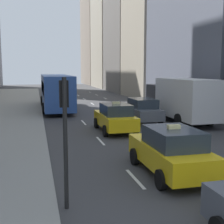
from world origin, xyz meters
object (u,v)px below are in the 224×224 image
sedan_silver_behind (142,110)px  city_bus (56,91)px  taxi_lead (171,151)px  traffic_light_pole (65,122)px  taxi_second (115,117)px  box_truck (180,98)px

sedan_silver_behind → city_bus: city_bus is taller
taxi_lead → traffic_light_pole: (-3.95, -1.84, 1.53)m
taxi_second → city_bus: size_ratio=0.38×
taxi_lead → city_bus: size_ratio=0.38×
taxi_second → box_truck: box_truck is taller
taxi_lead → sedan_silver_behind: 11.60m
taxi_lead → taxi_second: size_ratio=1.00×
city_bus → box_truck: bearing=-48.0°
city_bus → sedan_silver_behind: bearing=-57.6°
box_truck → traffic_light_pole: size_ratio=2.33×
taxi_lead → box_truck: 12.14m
sedan_silver_behind → taxi_lead: bearing=-104.0°
city_bus → traffic_light_pole: traffic_light_pole is taller
box_truck → traffic_light_pole: (-9.55, -12.59, 0.70)m
box_truck → taxi_lead: bearing=-117.5°
taxi_second → traffic_light_pole: 10.83m
taxi_lead → city_bus: city_bus is taller
taxi_second → sedan_silver_behind: size_ratio=0.93×
sedan_silver_behind → box_truck: box_truck is taller
city_bus → traffic_light_pole: (-1.14, -21.93, 0.62)m
traffic_light_pole → taxi_lead: bearing=25.0°
taxi_lead → taxi_second: (0.00, 8.13, 0.00)m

